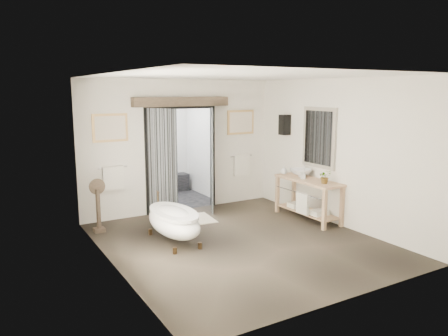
% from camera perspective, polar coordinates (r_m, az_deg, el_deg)
% --- Properties ---
extents(ground_plane, '(5.00, 5.00, 0.00)m').
position_cam_1_polar(ground_plane, '(7.86, 2.24, -9.68)').
color(ground_plane, '#483E31').
extents(room_shell, '(4.52, 5.02, 2.91)m').
position_cam_1_polar(room_shell, '(7.33, 2.57, 3.82)').
color(room_shell, beige).
rests_on(room_shell, ground_plane).
extents(shower_room, '(2.22, 2.01, 2.51)m').
position_cam_1_polar(shower_room, '(11.11, -8.85, 0.90)').
color(shower_room, black).
rests_on(shower_room, ground_plane).
extents(back_wall_dressing, '(3.82, 0.76, 2.52)m').
position_cam_1_polar(back_wall_dressing, '(9.49, -5.23, 3.43)').
color(back_wall_dressing, black).
rests_on(back_wall_dressing, ground_plane).
extents(clawfoot_tub, '(0.71, 1.58, 0.77)m').
position_cam_1_polar(clawfoot_tub, '(7.83, -6.60, -6.90)').
color(clawfoot_tub, '#3D2B18').
rests_on(clawfoot_tub, ground_plane).
extents(vanity, '(0.57, 1.60, 0.85)m').
position_cam_1_polar(vanity, '(9.23, 10.86, -3.57)').
color(vanity, '#A37B55').
rests_on(vanity, ground_plane).
extents(pedestal_mirror, '(0.31, 0.20, 1.03)m').
position_cam_1_polar(pedestal_mirror, '(8.62, -16.10, -5.18)').
color(pedestal_mirror, brown).
rests_on(pedestal_mirror, ground_plane).
extents(rug, '(1.28, 0.93, 0.01)m').
position_cam_1_polar(rug, '(9.12, -5.22, -6.84)').
color(rug, beige).
rests_on(rug, ground_plane).
extents(slippers, '(0.35, 0.26, 0.05)m').
position_cam_1_polar(slippers, '(8.98, -5.02, -6.89)').
color(slippers, silver).
rests_on(slippers, rug).
extents(basin, '(0.60, 0.60, 0.16)m').
position_cam_1_polar(basin, '(9.41, 9.99, -0.63)').
color(basin, white).
rests_on(basin, vanity).
extents(plant, '(0.31, 0.29, 0.27)m').
position_cam_1_polar(plant, '(8.80, 13.04, -1.12)').
color(plant, gray).
rests_on(plant, vanity).
extents(soap_bottle_a, '(0.10, 0.10, 0.18)m').
position_cam_1_polar(soap_bottle_a, '(9.18, 10.29, -0.87)').
color(soap_bottle_a, gray).
rests_on(soap_bottle_a, vanity).
extents(soap_bottle_b, '(0.18, 0.18, 0.18)m').
position_cam_1_polar(soap_bottle_b, '(9.63, 7.84, -0.26)').
color(soap_bottle_b, gray).
rests_on(soap_bottle_b, vanity).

